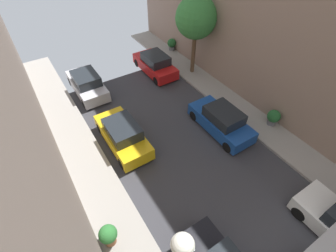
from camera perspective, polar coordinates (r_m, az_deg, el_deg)
parked_car_left_4 at (r=13.96m, az=-10.44°, el=-1.99°), size 1.78×4.20×1.57m
parked_car_left_5 at (r=18.42m, az=-18.25°, el=9.22°), size 1.78×4.20×1.57m
parked_car_right_1 at (r=14.88m, az=12.26°, el=1.18°), size 1.78×4.20×1.57m
parked_car_right_2 at (r=19.82m, az=-3.00°, el=14.10°), size 1.78×4.20×1.57m
street_tree_1 at (r=18.32m, az=6.51°, el=23.57°), size 2.86×2.86×5.57m
potted_plant_0 at (r=16.11m, az=23.25°, el=1.93°), size 0.78×0.78×1.01m
potted_plant_2 at (r=10.87m, az=-13.66°, el=-23.36°), size 0.74×0.74×1.09m
potted_plant_4 at (r=22.92m, az=0.87°, el=18.48°), size 0.76×0.76×1.01m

